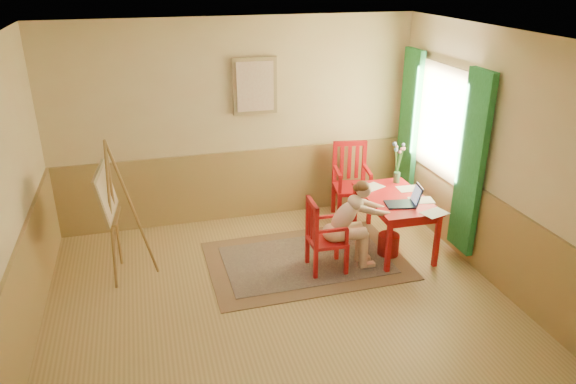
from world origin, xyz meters
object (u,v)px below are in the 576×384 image
object	(u,v)px
chair_left	(323,236)
laptop	(405,201)
easel	(110,198)
figure	(350,221)
chair_back	(351,182)
table	(395,203)

from	to	relation	value
chair_left	laptop	world-z (taller)	laptop
easel	figure	bearing A→B (deg)	-11.43
chair_back	easel	xyz separation A→B (m)	(-3.21, -0.77, 0.45)
chair_left	figure	world-z (taller)	figure
chair_left	laptop	size ratio (longest dim) A/B	2.06
chair_left	figure	bearing A→B (deg)	-2.09
chair_left	figure	distance (m)	0.36
table	chair_back	world-z (taller)	chair_back
table	laptop	world-z (taller)	laptop
laptop	easel	distance (m)	3.44
chair_back	figure	size ratio (longest dim) A/B	0.99
chair_back	laptop	world-z (taller)	chair_back
laptop	table	bearing A→B (deg)	90.59
table	laptop	xyz separation A→B (m)	(0.00, -0.25, 0.14)
easel	chair_left	bearing A→B (deg)	-12.68
chair_back	laptop	distance (m)	1.30
chair_left	figure	xyz separation A→B (m)	(0.32, -0.01, 0.15)
chair_left	chair_back	world-z (taller)	chair_back
figure	laptop	world-z (taller)	figure
table	figure	size ratio (longest dim) A/B	1.09
table	chair_left	distance (m)	1.10
figure	laptop	size ratio (longest dim) A/B	2.50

